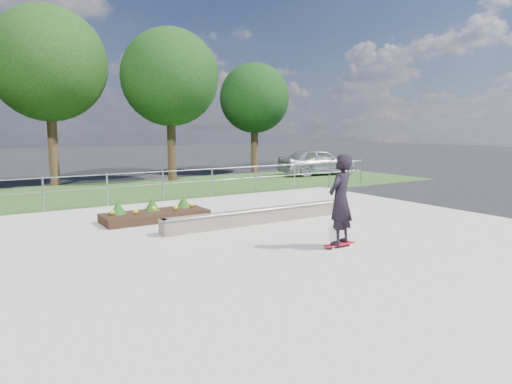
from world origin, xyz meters
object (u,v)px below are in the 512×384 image
Objects in this scene: skateboarder at (340,200)px; planter_bed at (155,214)px; parked_car at (317,162)px; grind_ledge at (262,216)px.

planter_bed is at bearing 115.04° from skateboarder.
parked_car is at bearing 51.74° from skateboarder.
skateboarder is at bearing 149.09° from parked_car.
grind_ledge is 14.03m from parked_car.
planter_bed is 0.65× the size of parked_car.
planter_bed is 5.80m from skateboarder.
skateboarder reaches higher than parked_car.
parked_car reaches higher than grind_ledge.
skateboarder is 0.46× the size of parked_car.
skateboarder is 16.38m from parked_car.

